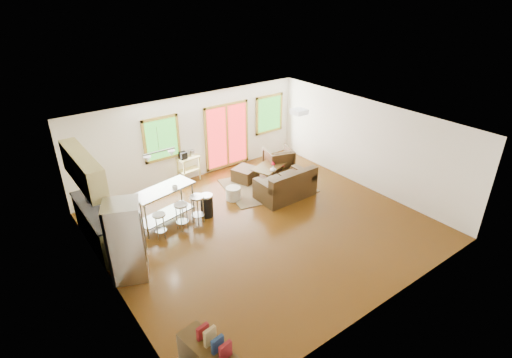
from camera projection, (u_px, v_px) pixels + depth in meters
floor at (263, 226)px, 10.06m from camera, size 7.50×7.00×0.02m
ceiling at (264, 127)px, 8.88m from camera, size 7.50×7.00×0.02m
back_wall at (192, 137)px, 11.99m from camera, size 7.50×0.02×2.60m
left_wall at (105, 234)px, 7.47m from camera, size 0.02×7.00×2.60m
right_wall at (367, 145)px, 11.47m from camera, size 0.02×7.00×2.60m
front_wall at (386, 253)px, 6.96m from camera, size 7.50×0.02×2.60m
window_left at (162, 139)px, 11.33m from camera, size 1.10×0.05×1.30m
french_doors at (227, 136)px, 12.68m from camera, size 1.60×0.05×2.10m
window_right at (269, 114)px, 13.41m from camera, size 1.10×0.05×1.30m
rug at (267, 186)px, 11.97m from camera, size 2.84×2.41×0.02m
loveseat at (286, 186)px, 11.24m from camera, size 1.62×0.92×0.87m
coffee_table at (269, 168)px, 12.24m from camera, size 1.26×1.00×0.44m
armchair at (279, 159)px, 12.75m from camera, size 0.99×0.95×0.84m
ottoman at (245, 175)px, 12.19m from camera, size 0.82×0.82×0.43m
pouf at (233, 193)px, 11.19m from camera, size 0.51×0.51×0.36m
vase at (273, 168)px, 11.88m from camera, size 0.23×0.23×0.32m
book at (277, 162)px, 12.24m from camera, size 0.20×0.07×0.27m
cabinets at (95, 209)px, 9.00m from camera, size 0.64×2.24×2.30m
refrigerator at (127, 241)px, 8.01m from camera, size 0.90×0.89×1.73m
island at (164, 200)px, 9.86m from camera, size 1.66×0.93×0.99m
cup at (175, 187)px, 9.75m from camera, size 0.16×0.15×0.13m
bar_stool_a at (160, 220)px, 9.40m from camera, size 0.39×0.39×0.65m
bar_stool_b at (181, 211)px, 9.70m from camera, size 0.38×0.38×0.71m
bar_stool_c at (197, 203)px, 9.94m from camera, size 0.45×0.45×0.77m
trash_can at (207, 205)px, 10.35m from camera, size 0.35×0.35×0.62m
kitchen_cart at (188, 161)px, 11.99m from camera, size 0.70×0.49×0.99m
ceiling_flush at (299, 112)px, 10.20m from camera, size 0.35×0.35×0.12m
pendant_light at (160, 156)px, 9.27m from camera, size 0.80×0.18×0.79m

